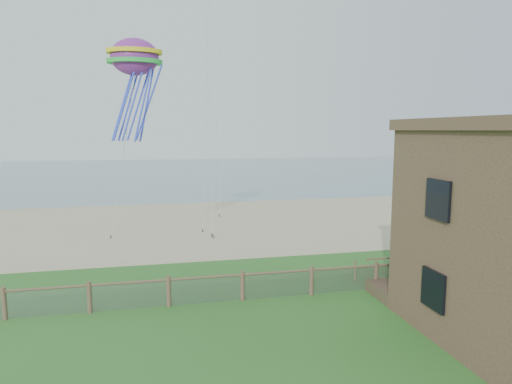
% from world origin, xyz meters
% --- Properties ---
extents(ground, '(160.00, 160.00, 0.00)m').
position_xyz_m(ground, '(0.00, 0.00, 0.00)').
color(ground, '#296221').
rests_on(ground, ground).
extents(sand_beach, '(72.00, 20.00, 0.02)m').
position_xyz_m(sand_beach, '(0.00, 22.00, 0.00)').
color(sand_beach, tan).
rests_on(sand_beach, ground).
extents(ocean, '(160.00, 68.00, 0.02)m').
position_xyz_m(ocean, '(0.00, 66.00, 0.00)').
color(ocean, slate).
rests_on(ocean, ground).
extents(chainlink_fence, '(36.20, 0.20, 1.25)m').
position_xyz_m(chainlink_fence, '(0.00, 6.00, 0.55)').
color(chainlink_fence, brown).
rests_on(chainlink_fence, ground).
extents(picnic_table, '(1.75, 1.40, 0.68)m').
position_xyz_m(picnic_table, '(8.28, 1.50, 0.34)').
color(picnic_table, brown).
rests_on(picnic_table, ground).
extents(octopus_kite, '(3.44, 2.71, 6.37)m').
position_xyz_m(octopus_kite, '(-4.34, 15.56, 9.47)').
color(octopus_kite, '#E4244A').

